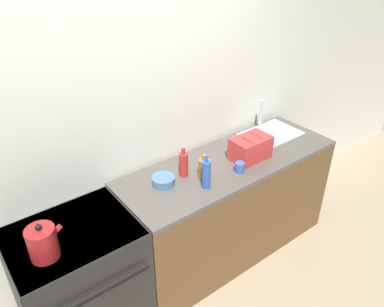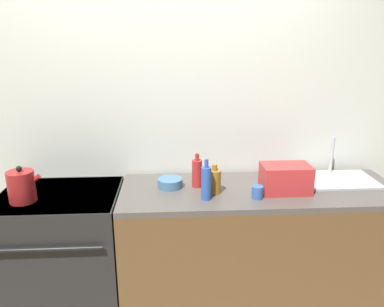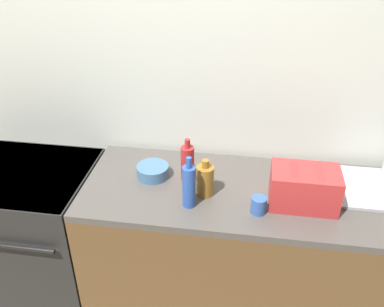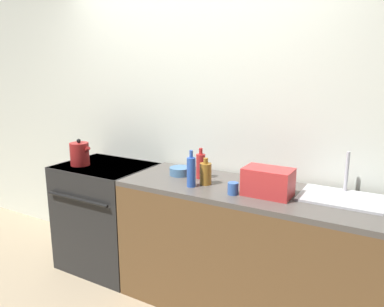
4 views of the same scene
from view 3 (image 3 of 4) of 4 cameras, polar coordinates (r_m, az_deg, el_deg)
wall_back at (r=2.33m, az=-5.27°, el=9.21°), size 8.00×0.05×2.60m
stove at (r=2.68m, az=-20.48°, el=-10.40°), size 0.76×0.64×0.93m
counter_block at (r=2.42m, az=9.38°, el=-14.02°), size 1.85×0.64×0.93m
toaster at (r=2.03m, az=14.74°, el=-4.41°), size 0.31×0.20×0.18m
bottle_red at (r=2.13m, az=-0.60°, el=-1.24°), size 0.07×0.07×0.23m
bottle_blue at (r=1.95m, az=-0.41°, el=-4.33°), size 0.06×0.06×0.26m
bottle_amber at (r=2.03m, az=1.75°, el=-3.57°), size 0.08×0.08×0.19m
cup_blue at (r=1.97m, az=8.87°, el=-6.81°), size 0.07×0.07×0.08m
bowl at (r=2.20m, az=-5.24°, el=-2.35°), size 0.16×0.16×0.06m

